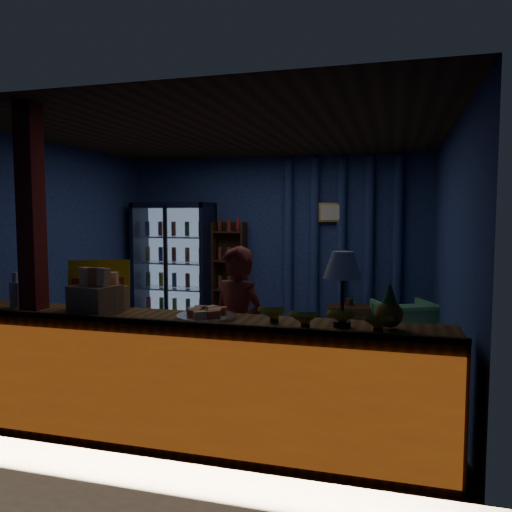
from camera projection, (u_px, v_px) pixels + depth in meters
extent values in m
plane|color=#515154|center=(232.00, 366.00, 5.67)|extent=(4.60, 4.60, 0.00)
plane|color=navy|center=(276.00, 242.00, 7.67)|extent=(4.60, 0.00, 4.60)
plane|color=navy|center=(131.00, 275.00, 3.45)|extent=(4.60, 0.00, 4.60)
plane|color=navy|center=(55.00, 248.00, 6.17)|extent=(0.00, 4.40, 4.40)
plane|color=navy|center=(451.00, 257.00, 4.95)|extent=(0.00, 4.40, 4.40)
plane|color=#472D19|center=(231.00, 134.00, 5.45)|extent=(4.60, 4.60, 0.00)
cube|color=brown|center=(153.00, 377.00, 3.80)|extent=(4.40, 0.55, 0.95)
cube|color=red|center=(134.00, 390.00, 3.52)|extent=(4.35, 0.02, 0.81)
cube|color=#3D2113|center=(134.00, 321.00, 3.50)|extent=(4.40, 0.04, 0.04)
cube|color=maroon|center=(33.00, 266.00, 4.02)|extent=(0.16, 0.16, 2.60)
cube|color=black|center=(181.00, 262.00, 8.04)|extent=(1.20, 0.06, 1.90)
cube|color=black|center=(141.00, 263.00, 7.93)|extent=(0.06, 0.60, 1.90)
cube|color=black|center=(208.00, 265.00, 7.63)|extent=(0.06, 0.60, 1.90)
cube|color=black|center=(173.00, 205.00, 7.70)|extent=(1.20, 0.60, 0.08)
cube|color=black|center=(175.00, 321.00, 7.85)|extent=(1.20, 0.60, 0.08)
cube|color=#99B2D8|center=(180.00, 263.00, 7.99)|extent=(1.08, 0.02, 1.74)
cube|color=white|center=(166.00, 266.00, 7.51)|extent=(1.12, 0.02, 1.78)
cube|color=black|center=(166.00, 266.00, 7.49)|extent=(0.05, 0.05, 1.80)
cube|color=silver|center=(175.00, 313.00, 7.84)|extent=(1.08, 0.48, 0.02)
cylinder|color=red|center=(149.00, 304.00, 7.95)|extent=(0.07, 0.07, 0.22)
cylinder|color=#266018|center=(162.00, 304.00, 7.89)|extent=(0.07, 0.07, 0.22)
cylinder|color=#9B9217|center=(175.00, 305.00, 7.83)|extent=(0.07, 0.07, 0.22)
cylinder|color=navy|center=(188.00, 306.00, 7.77)|extent=(0.07, 0.07, 0.22)
cylinder|color=maroon|center=(202.00, 306.00, 7.71)|extent=(0.07, 0.07, 0.22)
cube|color=silver|center=(175.00, 288.00, 7.81)|extent=(1.08, 0.48, 0.02)
cylinder|color=#266018|center=(148.00, 279.00, 7.92)|extent=(0.07, 0.07, 0.22)
cylinder|color=#9B9217|center=(161.00, 279.00, 7.86)|extent=(0.07, 0.07, 0.22)
cylinder|color=navy|center=(174.00, 280.00, 7.80)|extent=(0.07, 0.07, 0.22)
cylinder|color=maroon|center=(188.00, 280.00, 7.74)|extent=(0.07, 0.07, 0.22)
cylinder|color=red|center=(201.00, 281.00, 7.68)|extent=(0.07, 0.07, 0.22)
cube|color=silver|center=(174.00, 263.00, 7.78)|extent=(1.08, 0.48, 0.02)
cylinder|color=#9B9217|center=(148.00, 254.00, 7.89)|extent=(0.07, 0.07, 0.22)
cylinder|color=navy|center=(161.00, 254.00, 7.83)|extent=(0.07, 0.07, 0.22)
cylinder|color=maroon|center=(174.00, 254.00, 7.77)|extent=(0.07, 0.07, 0.22)
cylinder|color=red|center=(187.00, 255.00, 7.71)|extent=(0.07, 0.07, 0.22)
cylinder|color=#266018|center=(201.00, 255.00, 7.65)|extent=(0.07, 0.07, 0.22)
cube|color=silver|center=(174.00, 237.00, 7.74)|extent=(1.08, 0.48, 0.02)
cylinder|color=navy|center=(148.00, 228.00, 7.85)|extent=(0.07, 0.07, 0.22)
cylinder|color=maroon|center=(161.00, 229.00, 7.79)|extent=(0.07, 0.07, 0.22)
cylinder|color=red|center=(174.00, 229.00, 7.73)|extent=(0.07, 0.07, 0.22)
cylinder|color=#266018|center=(187.00, 229.00, 7.67)|extent=(0.07, 0.07, 0.22)
cylinder|color=#9B9217|center=(201.00, 229.00, 7.61)|extent=(0.07, 0.07, 0.22)
cube|color=#3D2113|center=(232.00, 273.00, 7.85)|extent=(0.50, 0.02, 1.60)
cube|color=#3D2113|center=(215.00, 273.00, 7.79)|extent=(0.03, 0.28, 1.60)
cube|color=#3D2113|center=(244.00, 274.00, 7.67)|extent=(0.03, 0.28, 1.60)
cube|color=#3D2113|center=(230.00, 318.00, 7.79)|extent=(0.46, 0.26, 0.02)
cube|color=#3D2113|center=(229.00, 290.00, 7.75)|extent=(0.46, 0.26, 0.02)
cube|color=#3D2113|center=(229.00, 261.00, 7.71)|extent=(0.46, 0.26, 0.02)
cube|color=#3D2113|center=(229.00, 232.00, 7.67)|extent=(0.46, 0.26, 0.02)
cylinder|color=navy|center=(288.00, 242.00, 7.56)|extent=(0.14, 0.14, 2.50)
cylinder|color=navy|center=(314.00, 243.00, 7.46)|extent=(0.14, 0.14, 2.50)
cylinder|color=navy|center=(341.00, 243.00, 7.35)|extent=(0.14, 0.14, 2.50)
cylinder|color=navy|center=(369.00, 243.00, 7.24)|extent=(0.14, 0.14, 2.50)
cylinder|color=navy|center=(397.00, 244.00, 7.14)|extent=(0.14, 0.14, 2.50)
cube|color=gold|center=(331.00, 212.00, 7.31)|extent=(0.36, 0.03, 0.28)
cube|color=silver|center=(331.00, 212.00, 7.29)|extent=(0.30, 0.01, 0.22)
imported|color=maroon|center=(237.00, 333.00, 4.19)|extent=(0.62, 0.52, 1.45)
imported|color=#5AB46C|center=(404.00, 325.00, 6.35)|extent=(0.90, 0.91, 0.63)
cube|color=#3D2113|center=(349.00, 324.00, 6.67)|extent=(0.60, 0.47, 0.50)
cylinder|color=#3D2113|center=(349.00, 302.00, 6.65)|extent=(0.10, 0.10, 0.10)
cube|color=yellow|center=(99.00, 284.00, 4.12)|extent=(0.49, 0.30, 0.39)
cube|color=#B5210C|center=(98.00, 284.00, 4.10)|extent=(0.39, 0.20, 0.10)
cylinder|color=silver|center=(15.00, 295.00, 4.11)|extent=(0.09, 0.09, 0.21)
cylinder|color=silver|center=(15.00, 278.00, 4.10)|extent=(0.04, 0.04, 0.08)
cylinder|color=white|center=(14.00, 274.00, 4.09)|extent=(0.04, 0.04, 0.02)
cube|color=#966848|center=(95.00, 300.00, 3.86)|extent=(0.38, 0.34, 0.22)
cube|color=orange|center=(87.00, 276.00, 3.88)|extent=(0.10, 0.08, 0.14)
cube|color=orange|center=(95.00, 277.00, 3.84)|extent=(0.10, 0.08, 0.14)
cube|color=orange|center=(103.00, 277.00, 3.81)|extent=(0.10, 0.08, 0.14)
cube|color=#966848|center=(105.00, 299.00, 3.96)|extent=(0.31, 0.26, 0.19)
cube|color=orange|center=(96.00, 279.00, 3.96)|extent=(0.08, 0.06, 0.12)
cube|color=orange|center=(105.00, 279.00, 3.95)|extent=(0.08, 0.06, 0.12)
cube|color=orange|center=(113.00, 280.00, 3.93)|extent=(0.08, 0.06, 0.12)
cylinder|color=silver|center=(207.00, 316.00, 3.69)|extent=(0.45, 0.45, 0.02)
cube|color=orange|center=(218.00, 312.00, 3.67)|extent=(0.10, 0.07, 0.05)
cube|color=orange|center=(217.00, 310.00, 3.73)|extent=(0.12, 0.12, 0.05)
cube|color=orange|center=(211.00, 309.00, 3.77)|extent=(0.07, 0.10, 0.05)
cube|color=orange|center=(202.00, 310.00, 3.77)|extent=(0.12, 0.12, 0.05)
cube|color=orange|center=(196.00, 311.00, 3.71)|extent=(0.10, 0.07, 0.05)
cube|color=orange|center=(196.00, 313.00, 3.65)|extent=(0.12, 0.12, 0.05)
cube|color=orange|center=(202.00, 314.00, 3.61)|extent=(0.07, 0.10, 0.05)
cube|color=orange|center=(211.00, 314.00, 3.61)|extent=(0.12, 0.12, 0.05)
cylinder|color=black|center=(342.00, 324.00, 3.40)|extent=(0.12, 0.12, 0.04)
cylinder|color=black|center=(342.00, 297.00, 3.39)|extent=(0.02, 0.02, 0.36)
cone|color=white|center=(343.00, 265.00, 3.37)|extent=(0.26, 0.26, 0.18)
sphere|color=brown|center=(389.00, 314.00, 3.33)|extent=(0.18, 0.18, 0.18)
cone|color=#265E20|center=(390.00, 292.00, 3.32)|extent=(0.10, 0.10, 0.14)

